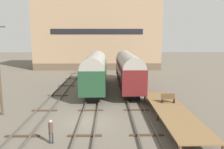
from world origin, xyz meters
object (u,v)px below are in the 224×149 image
at_px(train_car_maroon, 128,68).
at_px(bench, 168,98).
at_px(train_car_green, 95,70).
at_px(person_worker, 51,129).

relative_size(train_car_maroon, bench, 12.23).
bearing_deg(train_car_green, bench, -50.41).
bearing_deg(train_car_maroon, train_car_green, -164.79).
bearing_deg(train_car_maroon, person_worker, -112.00).
height_order(train_car_maroon, person_worker, train_car_maroon).
distance_m(train_car_green, train_car_maroon, 4.96).
relative_size(train_car_maroon, person_worker, 9.66).
relative_size(train_car_green, train_car_maroon, 0.89).
height_order(train_car_maroon, bench, train_car_maroon).
distance_m(train_car_green, person_worker, 16.47).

